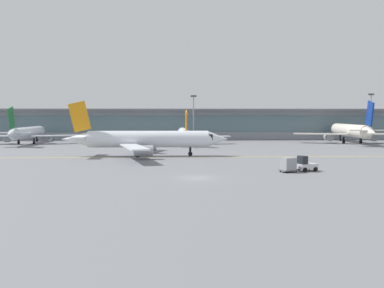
{
  "coord_description": "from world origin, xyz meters",
  "views": [
    {
      "loc": [
        -1.96,
        -47.47,
        7.51
      ],
      "look_at": [
        -0.21,
        15.42,
        3.0
      ],
      "focal_mm": 37.21,
      "sensor_mm": 36.0,
      "label": 1
    }
  ],
  "objects_px": {
    "gate_airplane_2": "(351,131)",
    "cargo_dolly_lead": "(288,164)",
    "gate_airplane_0": "(28,133)",
    "apron_light_mast_1": "(194,116)",
    "gate_airplane_1": "(184,134)",
    "taxiing_regional_jet": "(146,140)",
    "baggage_tug": "(306,165)",
    "apron_light_mast_2": "(371,114)"
  },
  "relations": [
    {
      "from": "apron_light_mast_1",
      "to": "cargo_dolly_lead",
      "type": "bearing_deg",
      "value": -81.17
    },
    {
      "from": "cargo_dolly_lead",
      "to": "gate_airplane_1",
      "type": "bearing_deg",
      "value": 84.98
    },
    {
      "from": "baggage_tug",
      "to": "apron_light_mast_2",
      "type": "distance_m",
      "value": 81.22
    },
    {
      "from": "apron_light_mast_1",
      "to": "gate_airplane_1",
      "type": "bearing_deg",
      "value": -101.53
    },
    {
      "from": "gate_airplane_1",
      "to": "taxiing_regional_jet",
      "type": "bearing_deg",
      "value": 164.62
    },
    {
      "from": "taxiing_regional_jet",
      "to": "apron_light_mast_1",
      "type": "distance_m",
      "value": 47.3
    },
    {
      "from": "baggage_tug",
      "to": "cargo_dolly_lead",
      "type": "xyz_separation_m",
      "value": [
        -2.61,
        -0.91,
        0.16
      ]
    },
    {
      "from": "gate_airplane_1",
      "to": "taxiing_regional_jet",
      "type": "xyz_separation_m",
      "value": [
        -7.24,
        -31.52,
        0.41
      ]
    },
    {
      "from": "gate_airplane_2",
      "to": "apron_light_mast_2",
      "type": "distance_m",
      "value": 19.64
    },
    {
      "from": "cargo_dolly_lead",
      "to": "gate_airplane_0",
      "type": "bearing_deg",
      "value": 115.76
    },
    {
      "from": "taxiing_regional_jet",
      "to": "gate_airplane_0",
      "type": "bearing_deg",
      "value": 135.19
    },
    {
      "from": "baggage_tug",
      "to": "cargo_dolly_lead",
      "type": "distance_m",
      "value": 2.77
    },
    {
      "from": "gate_airplane_1",
      "to": "apron_light_mast_2",
      "type": "relative_size",
      "value": 1.86
    },
    {
      "from": "taxiing_regional_jet",
      "to": "apron_light_mast_1",
      "type": "xyz_separation_m",
      "value": [
        10.19,
        45.97,
        4.41
      ]
    },
    {
      "from": "gate_airplane_2",
      "to": "taxiing_regional_jet",
      "type": "relative_size",
      "value": 1.1
    },
    {
      "from": "gate_airplane_1",
      "to": "baggage_tug",
      "type": "bearing_deg",
      "value": -165.34
    },
    {
      "from": "baggage_tug",
      "to": "apron_light_mast_2",
      "type": "relative_size",
      "value": 0.2
    },
    {
      "from": "gate_airplane_0",
      "to": "apron_light_mast_1",
      "type": "bearing_deg",
      "value": -77.96
    },
    {
      "from": "taxiing_regional_jet",
      "to": "baggage_tug",
      "type": "distance_m",
      "value": 31.14
    },
    {
      "from": "gate_airplane_1",
      "to": "cargo_dolly_lead",
      "type": "relative_size",
      "value": 10.61
    },
    {
      "from": "taxiing_regional_jet",
      "to": "apron_light_mast_2",
      "type": "height_order",
      "value": "apron_light_mast_2"
    },
    {
      "from": "taxiing_regional_jet",
      "to": "baggage_tug",
      "type": "bearing_deg",
      "value": -41.96
    },
    {
      "from": "gate_airplane_2",
      "to": "apron_light_mast_1",
      "type": "xyz_separation_m",
      "value": [
        -42.69,
        11.92,
        4.12
      ]
    },
    {
      "from": "baggage_tug",
      "to": "taxiing_regional_jet",
      "type": "bearing_deg",
      "value": 119.29
    },
    {
      "from": "gate_airplane_0",
      "to": "apron_light_mast_2",
      "type": "bearing_deg",
      "value": -84.8
    },
    {
      "from": "gate_airplane_1",
      "to": "cargo_dolly_lead",
      "type": "distance_m",
      "value": 54.7
    },
    {
      "from": "gate_airplane_2",
      "to": "cargo_dolly_lead",
      "type": "bearing_deg",
      "value": 154.75
    },
    {
      "from": "gate_airplane_2",
      "to": "taxiing_regional_jet",
      "type": "bearing_deg",
      "value": 127.65
    },
    {
      "from": "baggage_tug",
      "to": "cargo_dolly_lead",
      "type": "relative_size",
      "value": 1.16
    },
    {
      "from": "taxiing_regional_jet",
      "to": "apron_light_mast_2",
      "type": "bearing_deg",
      "value": 36.16
    },
    {
      "from": "apron_light_mast_1",
      "to": "apron_light_mast_2",
      "type": "relative_size",
      "value": 0.95
    },
    {
      "from": "baggage_tug",
      "to": "apron_light_mast_1",
      "type": "distance_m",
      "value": 68.14
    },
    {
      "from": "gate_airplane_2",
      "to": "apron_light_mast_2",
      "type": "height_order",
      "value": "apron_light_mast_2"
    },
    {
      "from": "gate_airplane_0",
      "to": "taxiing_regional_jet",
      "type": "distance_m",
      "value": 48.28
    },
    {
      "from": "cargo_dolly_lead",
      "to": "apron_light_mast_1",
      "type": "bearing_deg",
      "value": 79.59
    },
    {
      "from": "gate_airplane_1",
      "to": "apron_light_mast_1",
      "type": "xyz_separation_m",
      "value": [
        2.95,
        14.45,
        4.82
      ]
    },
    {
      "from": "baggage_tug",
      "to": "apron_light_mast_2",
      "type": "bearing_deg",
      "value": 39.48
    },
    {
      "from": "gate_airplane_0",
      "to": "cargo_dolly_lead",
      "type": "distance_m",
      "value": 78.1
    },
    {
      "from": "gate_airplane_2",
      "to": "cargo_dolly_lead",
      "type": "distance_m",
      "value": 64.24
    },
    {
      "from": "gate_airplane_0",
      "to": "taxiing_regional_jet",
      "type": "relative_size",
      "value": 0.95
    },
    {
      "from": "gate_airplane_1",
      "to": "baggage_tug",
      "type": "relative_size",
      "value": 9.13
    },
    {
      "from": "gate_airplane_0",
      "to": "gate_airplane_1",
      "type": "xyz_separation_m",
      "value": [
        41.77,
        -2.21,
        -0.26
      ]
    }
  ]
}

